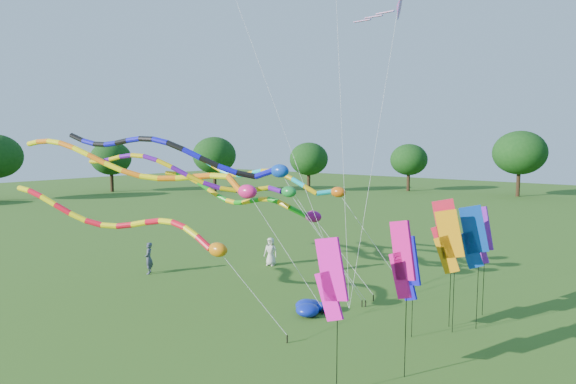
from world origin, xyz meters
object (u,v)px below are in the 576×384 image
Objects in this scene: tube_kite_red at (140,226)px; person_c at (328,257)px; blue_nylon_heap at (318,309)px; person_b at (149,258)px; person_a at (271,251)px; tube_kite_orange at (154,170)px.

person_c is (2.28, 10.59, -3.00)m from tube_kite_red.
blue_nylon_heap is 0.96× the size of person_b.
person_a is (-6.82, 4.95, 0.59)m from blue_nylon_heap.
person_a is at bearing 64.29° from tube_kite_orange.
tube_kite_red is 7.13m from person_b.
person_b reaches higher than person_c.
person_c reaches higher than blue_nylon_heap.
person_a is 0.95× the size of person_b.
blue_nylon_heap is at bearing -178.87° from person_c.
tube_kite_orange is 8.68m from person_a.
person_b reaches higher than person_a.
person_a is (-1.05, 9.52, -2.95)m from tube_kite_red.
person_a is 6.88m from person_b.
tube_kite_orange is at bearing -119.78° from person_a.
tube_kite_orange reaches higher than blue_nylon_heap.
person_c is (-3.48, 6.01, 0.53)m from blue_nylon_heap.
tube_kite_orange is 10.25m from blue_nylon_heap.
tube_kite_orange is at bearing 119.61° from person_c.
tube_kite_red is at bearing 138.90° from person_c.
blue_nylon_heap is 6.97m from person_c.
tube_kite_orange is (-2.58, 2.63, 2.10)m from tube_kite_red.
tube_kite_orange reaches higher than person_c.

